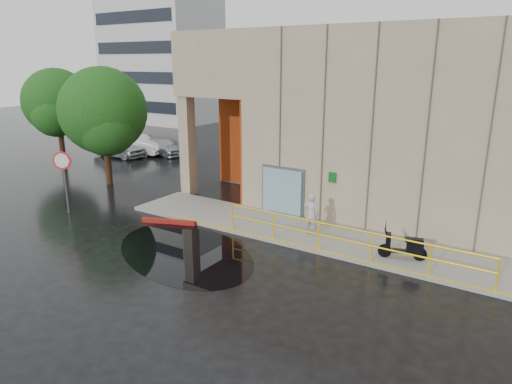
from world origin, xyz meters
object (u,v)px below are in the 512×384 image
person (311,214)px  scooter (404,239)px  car_b (134,144)px  tree_far (56,105)px  car_a (119,147)px  tree_near (104,114)px  red_curb (168,221)px  stop_sign (63,169)px  car_c (161,146)px

person → scooter: size_ratio=1.01×
car_b → tree_far: bearing=149.9°
scooter → car_a: 23.34m
tree_near → tree_far: tree_near is taller
scooter → red_curb: scooter is taller
red_curb → car_a: bearing=146.5°
scooter → tree_near: tree_near is taller
car_a → tree_near: bearing=-135.7°
scooter → stop_sign: 14.63m
car_c → car_b: bearing=126.2°
stop_sign → red_curb: bearing=7.8°
stop_sign → car_c: bearing=107.8°
scooter → tree_far: 24.19m
scooter → tree_far: size_ratio=0.26×
stop_sign → red_curb: stop_sign is taller
scooter → car_c: bearing=138.1°
scooter → person: bearing=156.9°
car_c → tree_far: size_ratio=0.67×
red_curb → car_c: size_ratio=0.57×
red_curb → stop_sign: bearing=-163.8°
scooter → tree_far: bearing=154.4°
person → scooter: person is taller
person → stop_sign: (-10.64, -3.22, 1.07)m
person → car_b: 20.04m
car_a → car_c: car_a is taller
scooter → car_c: (-20.29, 9.34, -0.25)m
car_c → tree_far: bearing=155.9°
car_b → tree_far: tree_far is taller
person → car_a: (-18.59, 6.66, -0.27)m
stop_sign → car_c: (-5.99, 12.18, -1.45)m
person → tree_far: size_ratio=0.27×
car_b → red_curb: bearing=-138.7°
stop_sign → car_b: (-7.75, 11.17, -1.26)m
person → scooter: bearing=166.0°
scooter → red_curb: size_ratio=0.68×
person → red_curb: size_ratio=0.69×
scooter → tree_far: tree_far is taller
person → red_curb: bearing=9.4°
red_curb → person: bearing=17.4°
scooter → tree_near: (-16.67, 1.53, 3.03)m
car_a → person: bearing=-110.8°
red_curb → tree_near: 8.68m
stop_sign → car_a: bearing=120.4°
red_curb → tree_near: (-7.21, 2.97, 3.80)m
tree_near → tree_far: 7.34m
scooter → car_a: size_ratio=0.39×
tree_far → car_c: bearing=59.4°
red_curb → tree_far: tree_far is taller
person → stop_sign: size_ratio=0.58×
tree_far → red_curb: bearing=-19.1°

